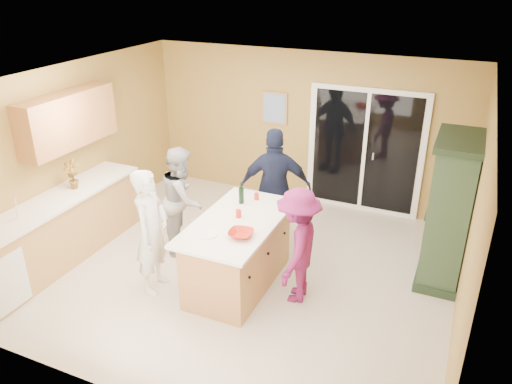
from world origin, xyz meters
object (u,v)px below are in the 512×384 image
at_px(woman_navy, 275,188).
at_px(green_hutch, 449,213).
at_px(woman_grey, 182,199).
at_px(woman_white, 152,232).
at_px(kitchen_island, 238,255).
at_px(woman_magenta, 298,246).

bearing_deg(woman_navy, green_hutch, 159.17).
distance_m(green_hutch, woman_grey, 3.61).
xyz_separation_m(woman_white, woman_navy, (0.97, 1.71, 0.07)).
xyz_separation_m(kitchen_island, woman_navy, (0.02, 1.21, 0.45)).
bearing_deg(woman_navy, woman_grey, 8.10).
xyz_separation_m(woman_white, woman_grey, (-0.20, 1.05, -0.05)).
height_order(green_hutch, woman_navy, green_hutch).
relative_size(woman_white, woman_grey, 1.06).
distance_m(woman_grey, woman_magenta, 2.00).
relative_size(woman_navy, woman_magenta, 1.20).
relative_size(green_hutch, woman_white, 1.19).
distance_m(kitchen_island, woman_grey, 1.31).
bearing_deg(woman_grey, green_hutch, -101.75).
distance_m(woman_grey, woman_navy, 1.35).
bearing_deg(woman_magenta, woman_white, -77.90).
height_order(green_hutch, woman_grey, green_hutch).
xyz_separation_m(kitchen_island, woman_grey, (-1.14, 0.55, 0.34)).
distance_m(woman_white, woman_magenta, 1.81).
bearing_deg(green_hutch, woman_magenta, -143.03).
xyz_separation_m(green_hutch, woman_grey, (-3.54, -0.69, -0.18)).
height_order(kitchen_island, woman_magenta, woman_magenta).
bearing_deg(woman_white, woman_magenta, -81.63).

